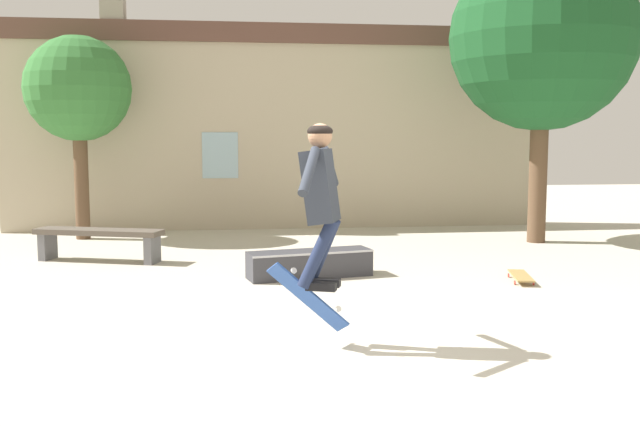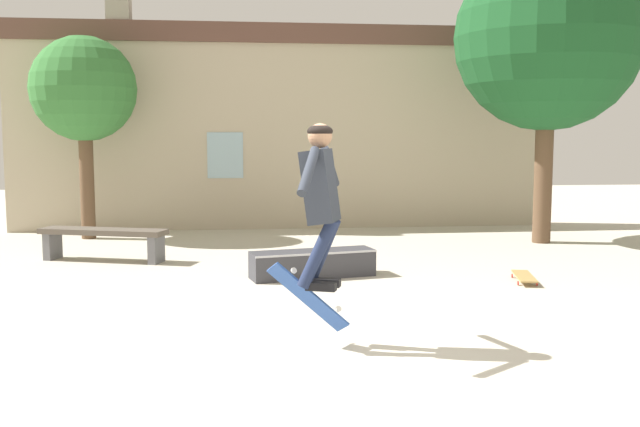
{
  "view_description": "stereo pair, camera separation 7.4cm",
  "coord_description": "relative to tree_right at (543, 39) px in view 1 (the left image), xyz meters",
  "views": [
    {
      "loc": [
        -1.11,
        -5.66,
        1.86
      ],
      "look_at": [
        -0.34,
        0.38,
        1.19
      ],
      "focal_mm": 40.0,
      "sensor_mm": 36.0,
      "label": 1
    },
    {
      "loc": [
        -1.04,
        -5.67,
        1.86
      ],
      "look_at": [
        -0.34,
        0.38,
        1.19
      ],
      "focal_mm": 40.0,
      "sensor_mm": 36.0,
      "label": 2
    }
  ],
  "objects": [
    {
      "name": "skateboard_resting",
      "position": [
        -1.64,
        -3.21,
        -3.44
      ],
      "size": [
        0.38,
        0.8,
        0.08
      ],
      "rotation": [
        0.0,
        0.0,
        4.49
      ],
      "color": "#AD894C",
      "rests_on": "ground_plane"
    },
    {
      "name": "tree_left",
      "position": [
        -7.98,
        1.42,
        -0.84
      ],
      "size": [
        1.87,
        1.87,
        3.63
      ],
      "color": "brown",
      "rests_on": "ground_plane"
    },
    {
      "name": "tree_right",
      "position": [
        0.0,
        0.0,
        0.0
      ],
      "size": [
        3.16,
        3.16,
        5.1
      ],
      "color": "brown",
      "rests_on": "ground_plane"
    },
    {
      "name": "ground_plane",
      "position": [
        -4.23,
        -6.16,
        -3.51
      ],
      "size": [
        40.0,
        40.0,
        0.0
      ],
      "primitive_type": "plane",
      "color": "beige"
    },
    {
      "name": "skateboard_flipping",
      "position": [
        -4.67,
        -5.72,
        -3.06
      ],
      "size": [
        0.73,
        0.2,
        0.67
      ],
      "rotation": [
        0.0,
        0.0,
        0.0
      ],
      "color": "#2D519E"
    },
    {
      "name": "building_backdrop",
      "position": [
        -4.27,
        2.57,
        -1.38
      ],
      "size": [
        11.51,
        0.52,
        5.38
      ],
      "color": "#B7A88E",
      "rests_on": "ground_plane"
    },
    {
      "name": "park_bench",
      "position": [
        -7.27,
        -1.03,
        -3.15
      ],
      "size": [
        1.96,
        1.0,
        0.48
      ],
      "rotation": [
        0.0,
        0.0,
        -0.33
      ],
      "color": "brown",
      "rests_on": "ground_plane"
    },
    {
      "name": "skate_ledge",
      "position": [
        -4.3,
        -2.6,
        -3.33
      ],
      "size": [
        1.7,
        0.78,
        0.35
      ],
      "rotation": [
        0.0,
        0.0,
        0.21
      ],
      "color": "#38383D",
      "rests_on": "ground_plane"
    },
    {
      "name": "skater",
      "position": [
        -4.57,
        -5.78,
        -2.12
      ],
      "size": [
        0.51,
        1.19,
        1.43
      ],
      "rotation": [
        0.0,
        0.0,
        -0.36
      ],
      "color": "#282D38"
    }
  ]
}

